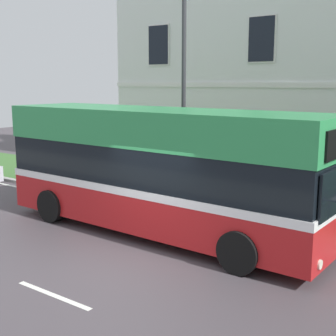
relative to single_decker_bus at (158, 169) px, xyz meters
name	(u,v)px	position (x,y,z in m)	size (l,w,h in m)	color
ground_plane	(137,257)	(0.66, -1.69, -1.77)	(60.00, 56.00, 0.18)	#474045
iron_verge_railing	(259,206)	(2.02, 1.97, -1.13)	(19.94, 0.04, 0.97)	black
single_decker_bus	(158,169)	(0.00, 0.00, 0.00)	(9.51, 2.75, 3.35)	#B3191C
street_lamp_post	(184,82)	(-0.97, 2.63, 2.30)	(0.36, 0.24, 6.88)	#333338
litter_bin	(276,201)	(2.37, 2.36, -1.02)	(0.56, 0.56, 1.23)	#4C4742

